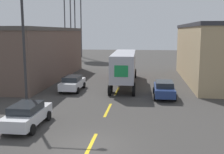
% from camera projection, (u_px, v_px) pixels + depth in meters
% --- Properties ---
extents(ground_plane, '(160.00, 160.00, 0.00)m').
position_uv_depth(ground_plane, '(90.00, 146.00, 15.12)').
color(ground_plane, '#3D3A38').
extents(road_centerline, '(0.20, 18.13, 0.01)m').
position_uv_depth(road_centerline, '(108.00, 110.00, 22.06)').
color(road_centerline, gold).
rests_on(road_centerline, ground_plane).
extents(warehouse_left, '(8.40, 21.33, 6.59)m').
position_uv_depth(warehouse_left, '(32.00, 53.00, 36.37)').
color(warehouse_left, brown).
rests_on(warehouse_left, ground_plane).
extents(warehouse_right, '(8.68, 19.10, 7.01)m').
position_uv_depth(warehouse_right, '(221.00, 53.00, 34.06)').
color(warehouse_right, tan).
rests_on(warehouse_right, ground_plane).
extents(semi_truck, '(2.92, 13.46, 3.83)m').
position_uv_depth(semi_truck, '(125.00, 65.00, 32.23)').
color(semi_truck, '#B21919').
rests_on(semi_truck, ground_plane).
extents(parked_car_right_mid, '(1.99, 4.53, 1.54)m').
position_uv_depth(parked_car_right_mid, '(164.00, 89.00, 26.11)').
color(parked_car_right_mid, navy).
rests_on(parked_car_right_mid, ground_plane).
extents(parked_car_left_near, '(1.99, 4.53, 1.54)m').
position_uv_depth(parked_car_left_near, '(27.00, 115.00, 18.04)').
color(parked_car_left_near, silver).
rests_on(parked_car_left_near, ground_plane).
extents(parked_car_left_far, '(1.99, 4.53, 1.54)m').
position_uv_depth(parked_car_left_far, '(73.00, 83.00, 29.13)').
color(parked_car_left_far, silver).
rests_on(parked_car_left_far, ground_plane).
extents(street_lamp, '(3.26, 0.32, 8.82)m').
position_uv_depth(street_lamp, '(29.00, 44.00, 21.30)').
color(street_lamp, '#2D2D30').
rests_on(street_lamp, ground_plane).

